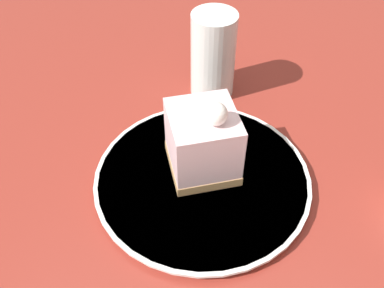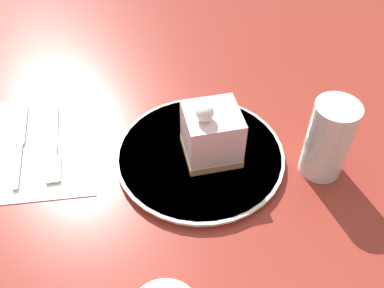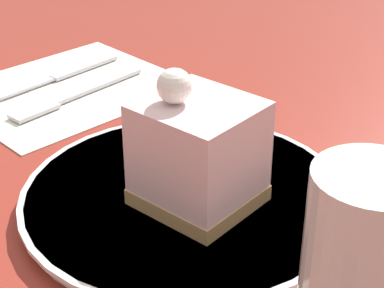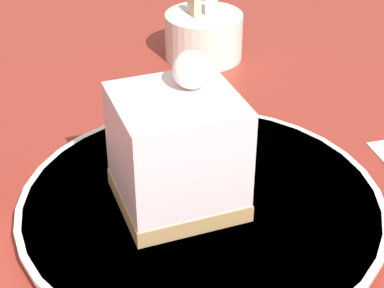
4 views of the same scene
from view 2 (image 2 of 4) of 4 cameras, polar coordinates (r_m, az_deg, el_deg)
name	(u,v)px [view 2 (image 2 of 4)]	position (r m, az deg, el deg)	size (l,w,h in m)	color
ground_plane	(215,149)	(0.70, 3.12, -0.63)	(4.00, 4.00, 0.00)	maroon
plate	(200,155)	(0.68, 1.07, -1.54)	(0.27, 0.27, 0.01)	silver
cake_slice	(212,134)	(0.65, 2.63, 1.37)	(0.10, 0.10, 0.11)	#AD8451
napkin	(38,144)	(0.75, -19.88, -0.05)	(0.24, 0.27, 0.00)	white
fork	(54,149)	(0.73, -17.92, -0.58)	(0.06, 0.18, 0.00)	silver
knife	(21,137)	(0.77, -21.87, 0.90)	(0.06, 0.19, 0.00)	silver
drinking_glass	(328,139)	(0.66, 17.72, 0.60)	(0.07, 0.07, 0.13)	silver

